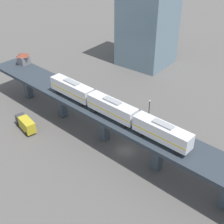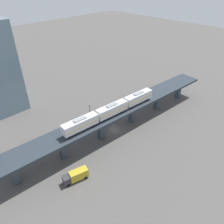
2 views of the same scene
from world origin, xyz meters
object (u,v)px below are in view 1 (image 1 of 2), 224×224
Objects in this scene: delivery_truck at (26,124)px; office_tower at (148,12)px; street_lamp at (149,110)px; signal_hut at (23,58)px; street_car_white at (128,122)px; subway_train at (112,108)px.

delivery_truck is 0.21× the size of office_tower.
delivery_truck is 30.62m from street_lamp.
street_car_white is at bearing -85.25° from signal_hut.
office_tower is (52.59, -1.66, 16.24)m from delivery_truck.
subway_train is 14.31m from street_car_white.
subway_train reaches higher than signal_hut.
street_car_white is at bearing 14.61° from subway_train.
office_tower is (35.78, 17.16, 17.06)m from street_car_white.
street_car_white is at bearing -48.24° from delivery_truck.
delivery_truck is (-16.81, 18.83, 0.82)m from street_car_white.
street_lamp reaches higher than delivery_truck.
subway_train is at bearing -100.66° from signal_hut.
delivery_truck is (-6.91, 21.41, -9.18)m from subway_train.
delivery_truck is 1.09× the size of street_lamp.
delivery_truck is at bearing -131.26° from signal_hut.
subway_train reaches higher than street_lamp.
office_tower reaches higher than subway_train.
subway_train is 37.94m from signal_hut.
subway_train is at bearing -156.63° from office_tower.
subway_train is at bearing 174.62° from street_lamp.
street_car_white is 25.25m from delivery_truck.
signal_hut reaches higher than delivery_truck.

